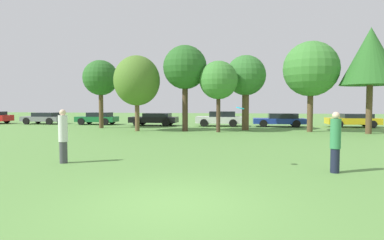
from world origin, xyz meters
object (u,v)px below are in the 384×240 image
at_px(tree_6, 371,57).
at_px(tree_5, 311,69).
at_px(parked_car_green, 98,118).
at_px(parked_car_white, 220,118).
at_px(parked_car_grey, 44,118).
at_px(person_catcher, 335,142).
at_px(tree_2, 185,68).
at_px(tree_3, 218,80).
at_px(parked_car_blue, 280,120).
at_px(parked_car_black, 155,119).
at_px(person_thrower, 63,136).
at_px(tree_1, 137,81).
at_px(tree_0, 101,78).
at_px(tree_4, 246,76).
at_px(frisbee, 240,108).
at_px(parked_car_yellow, 353,120).

bearing_deg(tree_6, tree_5, 163.65).
relative_size(parked_car_green, parked_car_white, 0.94).
height_order(parked_car_grey, parked_car_white, parked_car_white).
bearing_deg(tree_5, person_catcher, -99.01).
bearing_deg(tree_6, tree_2, 179.22).
relative_size(tree_3, parked_car_blue, 1.15).
xyz_separation_m(tree_6, parked_car_black, (-16.45, 5.57, -4.55)).
xyz_separation_m(person_thrower, tree_2, (2.03, 13.09, 3.71)).
relative_size(person_catcher, tree_6, 0.25).
bearing_deg(parked_car_grey, tree_1, 151.54).
xyz_separation_m(tree_1, tree_5, (12.61, 1.29, 0.79)).
xyz_separation_m(tree_6, parked_car_grey, (-27.98, 6.18, -4.57)).
distance_m(parked_car_green, parked_car_blue, 17.18).
distance_m(tree_0, tree_5, 16.56).
bearing_deg(tree_0, tree_4, -1.25).
relative_size(frisbee, parked_car_blue, 0.06).
height_order(person_catcher, parked_car_grey, person_catcher).
distance_m(person_catcher, parked_car_yellow, 20.56).
relative_size(parked_car_green, parked_car_blue, 0.87).
bearing_deg(person_catcher, tree_6, -112.37).
bearing_deg(tree_3, parked_car_yellow, 29.45).
distance_m(tree_3, tree_4, 2.88).
xyz_separation_m(person_catcher, tree_1, (-10.35, 12.93, 2.80)).
xyz_separation_m(tree_1, parked_car_blue, (11.08, 6.02, -3.10)).
bearing_deg(parked_car_white, tree_0, 20.32).
relative_size(person_catcher, tree_2, 0.29).
height_order(tree_3, parked_car_grey, tree_3).
bearing_deg(tree_2, parked_car_grey, 158.58).
xyz_separation_m(tree_2, parked_car_blue, (7.53, 5.61, -4.03)).
height_order(tree_2, tree_3, tree_2).
distance_m(parked_car_white, parked_car_yellow, 11.51).
height_order(tree_6, parked_car_yellow, tree_6).
relative_size(tree_2, parked_car_blue, 1.42).
relative_size(tree_6, parked_car_grey, 1.81).
height_order(frisbee, tree_2, tree_2).
bearing_deg(frisbee, person_thrower, -179.86).
distance_m(tree_3, parked_car_white, 6.61).
height_order(tree_5, parked_car_black, tree_5).
bearing_deg(parked_car_black, tree_0, 43.20).
xyz_separation_m(tree_0, parked_car_black, (3.67, 3.43, -3.51)).
xyz_separation_m(person_thrower, parked_car_blue, (9.56, 18.70, -0.32)).
bearing_deg(parked_car_black, tree_1, 92.49).
relative_size(person_thrower, tree_3, 0.36).
height_order(tree_6, parked_car_white, tree_6).
bearing_deg(person_catcher, tree_2, -61.35).
distance_m(person_thrower, parked_car_grey, 23.27).
distance_m(parked_car_grey, parked_car_white, 17.58).
xyz_separation_m(person_thrower, tree_3, (4.52, 12.74, 2.75)).
distance_m(tree_1, tree_2, 3.69).
bearing_deg(parked_car_green, parked_car_grey, -0.10).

